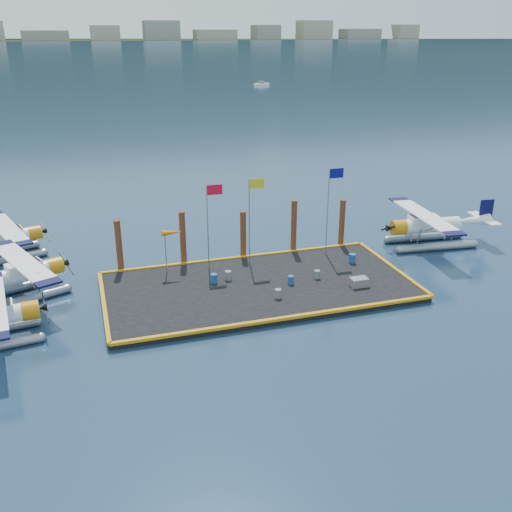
{
  "coord_description": "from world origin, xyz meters",
  "views": [
    {
      "loc": [
        -10.36,
        -32.85,
        16.19
      ],
      "look_at": [
        0.44,
        2.0,
        1.62
      ],
      "focal_mm": 40.0,
      "sensor_mm": 36.0,
      "label": 1
    }
  ],
  "objects_px": {
    "drum_0": "(214,278)",
    "crate": "(359,282)",
    "seaplane_c": "(3,241)",
    "windsock": "(172,234)",
    "seaplane_b": "(19,277)",
    "drum_2": "(291,280)",
    "flagpole_red": "(210,214)",
    "piling_0": "(119,248)",
    "drum_3": "(278,294)",
    "piling_2": "(243,236)",
    "piling_3": "(294,228)",
    "drum_5": "(228,275)",
    "flagpole_blue": "(331,199)",
    "drum_1": "(317,274)",
    "drum_4": "(352,258)",
    "piling_4": "(342,225)",
    "flagpole_yellow": "(252,208)",
    "piling_1": "(183,240)"
  },
  "relations": [
    {
      "from": "crate",
      "to": "windsock",
      "type": "bearing_deg",
      "value": 152.01
    },
    {
      "from": "seaplane_b",
      "to": "piling_2",
      "type": "xyz_separation_m",
      "value": [
        15.46,
        2.02,
        0.46
      ]
    },
    {
      "from": "drum_0",
      "to": "drum_2",
      "type": "height_order",
      "value": "drum_0"
    },
    {
      "from": "seaplane_c",
      "to": "drum_4",
      "type": "xyz_separation_m",
      "value": [
        24.22,
        -9.34,
        -0.69
      ]
    },
    {
      "from": "drum_2",
      "to": "drum_3",
      "type": "bearing_deg",
      "value": -130.83
    },
    {
      "from": "crate",
      "to": "drum_4",
      "type": "bearing_deg",
      "value": 70.11
    },
    {
      "from": "drum_3",
      "to": "flagpole_red",
      "type": "distance_m",
      "value": 7.68
    },
    {
      "from": "seaplane_c",
      "to": "windsock",
      "type": "distance_m",
      "value": 13.73
    },
    {
      "from": "flagpole_blue",
      "to": "drum_2",
      "type": "bearing_deg",
      "value": -136.8
    },
    {
      "from": "drum_5",
      "to": "piling_2",
      "type": "xyz_separation_m",
      "value": [
        2.23,
        4.03,
        1.19
      ]
    },
    {
      "from": "drum_4",
      "to": "crate",
      "type": "height_order",
      "value": "drum_4"
    },
    {
      "from": "seaplane_b",
      "to": "seaplane_c",
      "type": "bearing_deg",
      "value": 169.48
    },
    {
      "from": "drum_5",
      "to": "flagpole_blue",
      "type": "height_order",
      "value": "flagpole_blue"
    },
    {
      "from": "drum_1",
      "to": "piling_3",
      "type": "height_order",
      "value": "piling_3"
    },
    {
      "from": "seaplane_b",
      "to": "crate",
      "type": "distance_m",
      "value": 21.94
    },
    {
      "from": "drum_3",
      "to": "drum_0",
      "type": "bearing_deg",
      "value": 134.04
    },
    {
      "from": "piling_4",
      "to": "drum_3",
      "type": "bearing_deg",
      "value": -135.9
    },
    {
      "from": "piling_0",
      "to": "piling_1",
      "type": "xyz_separation_m",
      "value": [
        4.5,
        0.0,
        0.1
      ]
    },
    {
      "from": "drum_0",
      "to": "drum_3",
      "type": "height_order",
      "value": "drum_0"
    },
    {
      "from": "seaplane_c",
      "to": "drum_3",
      "type": "xyz_separation_m",
      "value": [
        17.17,
        -13.23,
        -0.73
      ]
    },
    {
      "from": "drum_0",
      "to": "piling_3",
      "type": "bearing_deg",
      "value": 30.37
    },
    {
      "from": "windsock",
      "to": "piling_3",
      "type": "relative_size",
      "value": 0.73
    },
    {
      "from": "drum_2",
      "to": "piling_2",
      "type": "bearing_deg",
      "value": 104.9
    },
    {
      "from": "flagpole_red",
      "to": "piling_1",
      "type": "relative_size",
      "value": 1.43
    },
    {
      "from": "drum_3",
      "to": "drum_4",
      "type": "height_order",
      "value": "drum_4"
    },
    {
      "from": "flagpole_red",
      "to": "piling_3",
      "type": "bearing_deg",
      "value": 13.25
    },
    {
      "from": "piling_2",
      "to": "piling_4",
      "type": "distance_m",
      "value": 8.0
    },
    {
      "from": "flagpole_blue",
      "to": "piling_2",
      "type": "distance_m",
      "value": 6.98
    },
    {
      "from": "drum_4",
      "to": "flagpole_yellow",
      "type": "height_order",
      "value": "flagpole_yellow"
    },
    {
      "from": "seaplane_c",
      "to": "piling_4",
      "type": "height_order",
      "value": "piling_4"
    },
    {
      "from": "drum_0",
      "to": "piling_4",
      "type": "distance_m",
      "value": 12.11
    },
    {
      "from": "piling_1",
      "to": "piling_4",
      "type": "distance_m",
      "value": 12.5
    },
    {
      "from": "flagpole_red",
      "to": "piling_0",
      "type": "relative_size",
      "value": 1.5
    },
    {
      "from": "drum_0",
      "to": "drum_1",
      "type": "xyz_separation_m",
      "value": [
        6.86,
        -1.35,
        -0.03
      ]
    },
    {
      "from": "drum_0",
      "to": "crate",
      "type": "height_order",
      "value": "drum_0"
    },
    {
      "from": "piling_0",
      "to": "piling_4",
      "type": "relative_size",
      "value": 1.0
    },
    {
      "from": "flagpole_red",
      "to": "flagpole_yellow",
      "type": "xyz_separation_m",
      "value": [
        3.0,
        0.0,
        0.12
      ]
    },
    {
      "from": "drum_3",
      "to": "drum_5",
      "type": "height_order",
      "value": "drum_5"
    },
    {
      "from": "flagpole_yellow",
      "to": "piling_1",
      "type": "xyz_separation_m",
      "value": [
        -4.7,
        1.6,
        -2.41
      ]
    },
    {
      "from": "seaplane_c",
      "to": "piling_3",
      "type": "xyz_separation_m",
      "value": [
        21.11,
        -5.54,
        0.73
      ]
    },
    {
      "from": "piling_0",
      "to": "piling_3",
      "type": "distance_m",
      "value": 13.0
    },
    {
      "from": "drum_5",
      "to": "crate",
      "type": "xyz_separation_m",
      "value": [
        7.97,
        -3.55,
        -0.02
      ]
    },
    {
      "from": "drum_4",
      "to": "piling_0",
      "type": "height_order",
      "value": "piling_0"
    },
    {
      "from": "drum_1",
      "to": "piling_2",
      "type": "distance_m",
      "value": 6.78
    },
    {
      "from": "piling_3",
      "to": "piling_2",
      "type": "bearing_deg",
      "value": 180.0
    },
    {
      "from": "drum_5",
      "to": "seaplane_b",
      "type": "bearing_deg",
      "value": 171.33
    },
    {
      "from": "piling_3",
      "to": "flagpole_yellow",
      "type": "bearing_deg",
      "value": -157.15
    },
    {
      "from": "seaplane_b",
      "to": "flagpole_blue",
      "type": "bearing_deg",
      "value": 68.29
    },
    {
      "from": "seaplane_b",
      "to": "drum_2",
      "type": "height_order",
      "value": "seaplane_b"
    },
    {
      "from": "crate",
      "to": "piling_0",
      "type": "distance_m",
      "value": 16.63
    }
  ]
}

